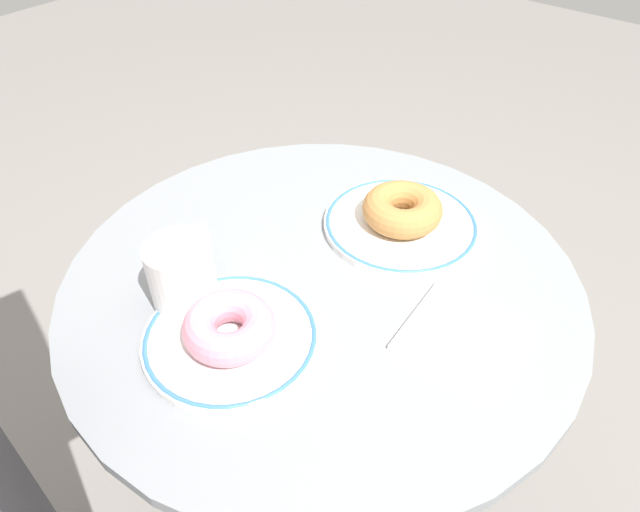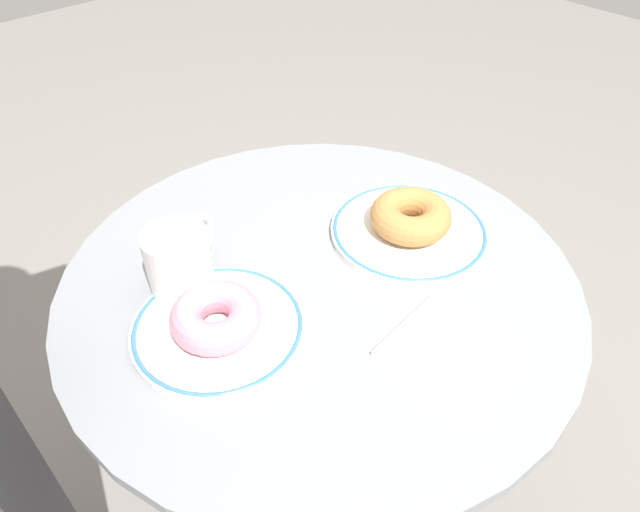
% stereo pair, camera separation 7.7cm
% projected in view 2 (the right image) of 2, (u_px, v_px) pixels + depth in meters
% --- Properties ---
extents(cafe_table, '(0.68, 0.68, 0.72)m').
position_uv_depth(cafe_table, '(320.00, 371.00, 0.90)').
color(cafe_table, gray).
rests_on(cafe_table, ground).
extents(plate_left, '(0.21, 0.21, 0.01)m').
position_uv_depth(plate_left, '(218.00, 328.00, 0.69)').
color(plate_left, white).
rests_on(plate_left, cafe_table).
extents(plate_right, '(0.22, 0.22, 0.01)m').
position_uv_depth(plate_right, '(409.00, 231.00, 0.82)').
color(plate_right, white).
rests_on(plate_right, cafe_table).
extents(donut_pink_frosted, '(0.14, 0.14, 0.04)m').
position_uv_depth(donut_pink_frosted, '(216.00, 317.00, 0.67)').
color(donut_pink_frosted, pink).
rests_on(donut_pink_frosted, plate_left).
extents(donut_old_fashioned, '(0.12, 0.12, 0.04)m').
position_uv_depth(donut_old_fashioned, '(411.00, 216.00, 0.81)').
color(donut_old_fashioned, '#BC7F42').
rests_on(donut_old_fashioned, plate_right).
extents(paper_napkin, '(0.14, 0.14, 0.01)m').
position_uv_depth(paper_napkin, '(449.00, 349.00, 0.67)').
color(paper_napkin, white).
rests_on(paper_napkin, cafe_table).
extents(coffee_mug, '(0.12, 0.08, 0.09)m').
position_uv_depth(coffee_mug, '(181.00, 261.00, 0.72)').
color(coffee_mug, white).
rests_on(coffee_mug, cafe_table).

